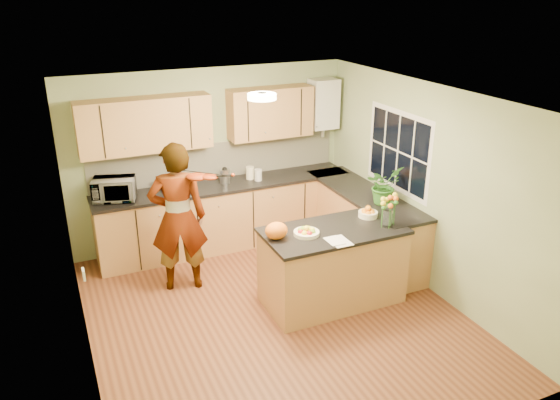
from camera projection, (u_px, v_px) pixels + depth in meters
name	position (u px, v px, depth m)	size (l,w,h in m)	color
floor	(274.00, 315.00, 6.27)	(4.50, 4.50, 0.00)	#5B2E1A
ceiling	(273.00, 98.00, 5.34)	(4.00, 4.50, 0.02)	silver
wall_back	(211.00, 157.00, 7.71)	(4.00, 0.02, 2.50)	gray
wall_front	(399.00, 329.00, 3.90)	(4.00, 0.02, 2.50)	gray
wall_left	(76.00, 250.00, 5.05)	(0.02, 4.50, 2.50)	gray
wall_right	(426.00, 188.00, 6.56)	(0.02, 4.50, 2.50)	gray
back_counter	(226.00, 214.00, 7.78)	(3.64, 0.62, 0.94)	#B57C48
right_counter	(363.00, 225.00, 7.46)	(0.62, 2.24, 0.94)	#B57C48
splashback	(218.00, 160.00, 7.75)	(3.60, 0.02, 0.52)	silver
upper_cabinets	(200.00, 119.00, 7.28)	(3.20, 0.34, 0.70)	#B57C48
boiler	(323.00, 104.00, 7.98)	(0.40, 0.30, 0.86)	silver
window_right	(398.00, 151.00, 6.96)	(0.01, 1.30, 1.05)	silver
light_switch	(84.00, 274.00, 4.52)	(0.02, 0.09, 0.09)	silver
ceiling_lamp	(262.00, 96.00, 5.61)	(0.30, 0.30, 0.07)	#FFEABF
peninsula_island	(332.00, 265.00, 6.39)	(1.63, 0.83, 0.93)	#B57C48
fruit_dish	(306.00, 231.00, 6.07)	(0.29, 0.29, 0.10)	#F9EFC7
orange_bowl	(368.00, 212.00, 6.53)	(0.23, 0.23, 0.13)	#F9EFC7
flower_vase	(389.00, 202.00, 6.18)	(0.25, 0.25, 0.46)	silver
orange_bag	(276.00, 231.00, 5.96)	(0.25, 0.22, 0.19)	orange
papers	(339.00, 241.00, 5.92)	(0.21, 0.28, 0.01)	white
violinist	(178.00, 218.00, 6.52)	(0.68, 0.45, 1.87)	#EABA8F
violin	(197.00, 177.00, 6.21)	(0.58, 0.23, 0.12)	#591005
microwave	(114.00, 189.00, 6.99)	(0.52, 0.35, 0.29)	silver
blue_box	(174.00, 184.00, 7.28)	(0.28, 0.21, 0.22)	navy
kettle	(225.00, 175.00, 7.60)	(0.14, 0.14, 0.27)	#B0B0B5
jar_cream	(250.00, 173.00, 7.76)	(0.12, 0.12, 0.18)	#F9EFC7
jar_white	(258.00, 175.00, 7.70)	(0.11, 0.11, 0.16)	silver
potted_plant	(384.00, 185.00, 6.86)	(0.44, 0.38, 0.48)	#327025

